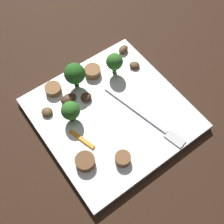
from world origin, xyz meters
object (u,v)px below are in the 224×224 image
at_px(sausage_slice_0, 85,161).
at_px(pepper_strip_0, 82,139).
at_px(sausage_slice_2, 53,89).
at_px(mushroom_0, 123,49).
at_px(plate, 112,114).
at_px(fork, 148,119).
at_px(sausage_slice_3, 93,71).
at_px(broccoli_floret_0, 75,74).
at_px(mushroom_1, 47,112).
at_px(mushroom_3, 86,97).
at_px(sausage_slice_1, 123,159).
at_px(mushroom_4, 68,99).
at_px(mushroom_2, 135,65).
at_px(broccoli_floret_2, 71,111).
at_px(broccoli_floret_1, 114,62).

relative_size(sausage_slice_0, pepper_strip_0, 0.62).
height_order(sausage_slice_2, mushroom_0, same).
bearing_deg(plate, fork, 39.66).
xyz_separation_m(sausage_slice_0, sausage_slice_3, (-0.15, 0.12, -0.00)).
bearing_deg(broccoli_floret_0, mushroom_0, 96.63).
height_order(mushroom_1, mushroom_3, mushroom_3).
relative_size(sausage_slice_1, sausage_slice_3, 0.82).
relative_size(fork, broccoli_floret_0, 3.14).
bearing_deg(mushroom_4, sausage_slice_3, 109.47).
bearing_deg(broccoli_floret_0, fork, 23.98).
bearing_deg(mushroom_4, mushroom_2, 86.09).
distance_m(mushroom_2, mushroom_4, 0.15).
bearing_deg(broccoli_floret_2, mushroom_1, -138.91).
xyz_separation_m(fork, mushroom_4, (-0.12, -0.09, 0.00)).
distance_m(sausage_slice_2, sausage_slice_3, 0.09).
relative_size(broccoli_floret_1, mushroom_3, 2.34).
xyz_separation_m(broccoli_floret_2, mushroom_0, (-0.07, 0.17, -0.02)).
relative_size(broccoli_floret_2, sausage_slice_3, 1.39).
xyz_separation_m(broccoli_floret_1, sausage_slice_1, (0.16, -0.10, -0.02)).
xyz_separation_m(broccoli_floret_1, mushroom_0, (-0.03, 0.05, -0.03)).
relative_size(broccoli_floret_0, mushroom_0, 2.45).
height_order(broccoli_floret_2, mushroom_3, broccoli_floret_2).
bearing_deg(broccoli_floret_0, sausage_slice_2, -108.10).
height_order(plate, sausage_slice_0, sausage_slice_0).
distance_m(plate, broccoli_floret_2, 0.08).
bearing_deg(sausage_slice_1, broccoli_floret_2, -167.92).
distance_m(plate, mushroom_0, 0.15).
height_order(broccoli_floret_2, mushroom_4, broccoli_floret_2).
distance_m(sausage_slice_2, mushroom_1, 0.05).
distance_m(sausage_slice_0, mushroom_4, 0.13).
height_order(sausage_slice_0, sausage_slice_1, same).
distance_m(sausage_slice_3, mushroom_4, 0.08).
relative_size(sausage_slice_1, mushroom_0, 1.16).
distance_m(broccoli_floret_2, mushroom_0, 0.19).
bearing_deg(plate, pepper_strip_0, -79.84).
relative_size(broccoli_floret_1, mushroom_4, 1.57).
distance_m(fork, mushroom_0, 0.17).
xyz_separation_m(broccoli_floret_0, mushroom_1, (0.02, -0.08, -0.03)).
distance_m(sausage_slice_0, sausage_slice_1, 0.06).
height_order(plate, sausage_slice_2, sausage_slice_2).
bearing_deg(broccoli_floret_2, fork, 52.31).
distance_m(fork, sausage_slice_3, 0.15).
bearing_deg(pepper_strip_0, mushroom_3, 140.97).
relative_size(plate, broccoli_floret_0, 4.59).
height_order(broccoli_floret_2, mushroom_0, broccoli_floret_2).
xyz_separation_m(plate, sausage_slice_2, (-0.10, -0.06, 0.01)).
distance_m(broccoli_floret_1, sausage_slice_1, 0.19).
height_order(broccoli_floret_0, mushroom_1, broccoli_floret_0).
height_order(broccoli_floret_0, broccoli_floret_1, broccoli_floret_0).
bearing_deg(broccoli_floret_1, broccoli_floret_0, -103.27).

